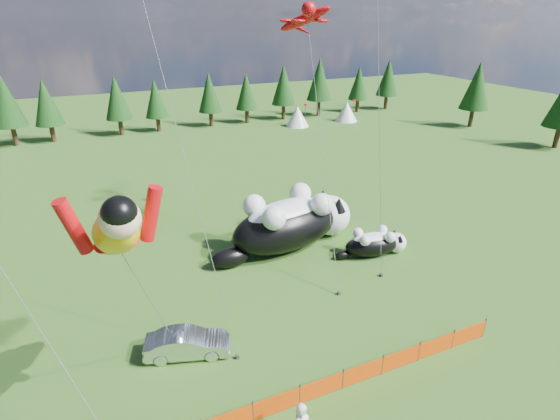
# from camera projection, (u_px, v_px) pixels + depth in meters

# --- Properties ---
(ground) EXTENTS (160.00, 160.00, 0.00)m
(ground) POSITION_uv_depth(u_px,v_px,m) (250.00, 363.00, 19.78)
(ground) COLOR #0D3409
(ground) RESTS_ON ground
(safety_fence) EXTENTS (22.06, 0.06, 1.10)m
(safety_fence) POSITION_uv_depth(u_px,v_px,m) (277.00, 404.00, 17.08)
(safety_fence) COLOR #262626
(safety_fence) RESTS_ON ground
(tree_line) EXTENTS (90.00, 4.00, 8.00)m
(tree_line) POSITION_uv_depth(u_px,v_px,m) (126.00, 103.00, 55.59)
(tree_line) COLOR black
(tree_line) RESTS_ON ground
(festival_tents) EXTENTS (50.00, 3.20, 2.80)m
(festival_tents) POSITION_uv_depth(u_px,v_px,m) (221.00, 124.00, 56.58)
(festival_tents) COLOR white
(festival_tents) RESTS_ON ground
(cat_large) EXTENTS (10.64, 5.12, 3.86)m
(cat_large) POSITION_uv_depth(u_px,v_px,m) (292.00, 221.00, 29.00)
(cat_large) COLOR black
(cat_large) RESTS_ON ground
(cat_small) EXTENTS (4.94, 2.28, 1.79)m
(cat_small) POSITION_uv_depth(u_px,v_px,m) (375.00, 243.00, 28.33)
(cat_small) COLOR black
(cat_small) RESTS_ON ground
(car) EXTENTS (4.07, 2.40, 1.27)m
(car) POSITION_uv_depth(u_px,v_px,m) (187.00, 343.00, 20.01)
(car) COLOR silver
(car) RESTS_ON ground
(superhero_kite) EXTENTS (4.92, 5.44, 10.22)m
(superhero_kite) POSITION_uv_depth(u_px,v_px,m) (115.00, 232.00, 14.81)
(superhero_kite) COLOR #F7B60D
(superhero_kite) RESTS_ON ground
(gecko_kite) EXTENTS (5.07, 11.86, 16.61)m
(gecko_kite) POSITION_uv_depth(u_px,v_px,m) (305.00, 19.00, 26.75)
(gecko_kite) COLOR #BC090E
(gecko_kite) RESTS_ON ground
(diamond_kite_a) EXTENTS (2.16, 5.46, 16.36)m
(diamond_kite_a) POSITION_uv_depth(u_px,v_px,m) (147.00, 15.00, 17.37)
(diamond_kite_a) COLOR #0B58A9
(diamond_kite_a) RESTS_ON ground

